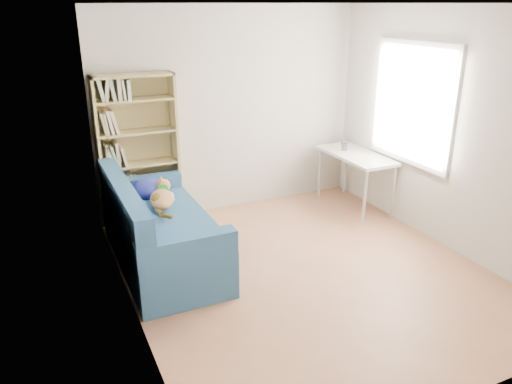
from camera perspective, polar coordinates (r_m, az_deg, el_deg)
ground at (r=5.25m, az=5.67°, el=-9.01°), size 4.00×4.00×0.00m
room_shell at (r=4.74m, az=7.21°, el=8.88°), size 3.54×4.04×2.62m
sofa at (r=5.33m, az=-11.12°, el=-4.52°), size 0.93×1.93×0.95m
bookshelf at (r=6.11m, az=-13.23°, el=3.63°), size 0.93×0.29×1.86m
desk at (r=6.71m, az=11.35°, el=3.66°), size 0.53×1.16×0.75m
pen_cup at (r=6.81m, az=10.03°, el=5.23°), size 0.09×0.09×0.17m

